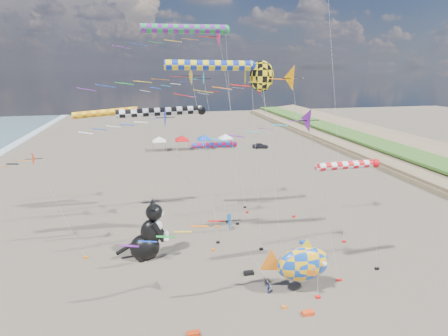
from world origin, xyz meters
TOP-DOWN VIEW (x-y plane):
  - delta_kite_0 at (-3.71, 20.55)m, footprint 9.29×1.69m
  - delta_kite_1 at (-4.43, 4.41)m, footprint 11.75×1.77m
  - delta_kite_2 at (2.03, 10.16)m, footprint 12.65×2.23m
  - delta_kite_4 at (-7.88, 14.24)m, footprint 11.46×1.94m
  - delta_kite_5 at (0.34, 22.80)m, footprint 13.22×2.73m
  - delta_kite_6 at (3.28, 6.81)m, footprint 10.01×1.96m
  - delta_kite_7 at (-5.50, 19.44)m, footprint 13.18×2.21m
  - delta_kite_8 at (-18.50, 15.42)m, footprint 8.36×1.62m
  - delta_kite_9 at (5.22, 20.26)m, footprint 11.14×2.63m
  - windsock_0 at (7.92, 7.70)m, footprint 7.08×0.71m
  - windsock_1 at (-3.62, 19.69)m, footprint 10.05×0.95m
  - windsock_2 at (-2.30, 13.38)m, footprint 9.11×0.89m
  - windsock_3 at (-0.01, 24.50)m, footprint 7.09×0.72m
  - windsock_4 at (-6.53, 15.72)m, footprint 9.44×0.79m
  - windsock_5 at (-12.35, 25.24)m, footprint 8.87×0.82m
  - angelfish_kite at (1.77, 13.27)m, footprint 3.74×3.02m
  - cat_inflatable at (-8.74, 14.41)m, footprint 4.41×2.31m
  - fish_inflatable at (3.47, 6.02)m, footprint 6.00×2.81m
  - person_adult at (3.73, 7.17)m, footprint 0.77×0.66m
  - child_green at (4.44, 8.21)m, footprint 0.61×0.55m
  - child_blue at (0.83, 6.48)m, footprint 0.46×0.60m
  - kite_bag_0 at (-0.01, 9.42)m, footprint 0.90×0.44m
  - kite_bag_1 at (7.37, 13.73)m, footprint 0.90×0.44m
  - kite_bag_2 at (2.88, 3.37)m, footprint 0.90×0.44m
  - kite_bag_3 at (-5.81, 3.05)m, footprint 0.90×0.44m
  - tent_row at (1.50, 60.00)m, footprint 19.20×4.20m
  - parked_car at (16.74, 58.00)m, footprint 3.87×2.07m

SIDE VIEW (x-z plane):
  - kite_bag_0 at x=-0.01m, z-range 0.00..0.30m
  - kite_bag_1 at x=7.37m, z-range 0.00..0.30m
  - kite_bag_2 at x=2.88m, z-range 0.00..0.30m
  - kite_bag_3 at x=-5.81m, z-range 0.00..0.30m
  - child_blue at x=0.83m, z-range 0.00..0.95m
  - child_green at x=4.44m, z-range 0.00..1.02m
  - parked_car at x=16.74m, z-range 0.00..1.25m
  - person_adult at x=3.73m, z-range 0.00..1.77m
  - fish_inflatable at x=3.47m, z-range 0.20..5.14m
  - cat_inflatable at x=-8.74m, z-range 0.00..5.87m
  - tent_row at x=1.50m, z-range 1.25..5.05m
  - delta_kite_1 at x=-4.43m, z-range 2.80..10.96m
  - windsock_3 at x=-0.01m, z-range 4.11..13.16m
  - delta_kite_8 at x=-18.50m, z-range 4.14..14.86m
  - windsock_0 at x=7.92m, z-range 4.86..15.45m
  - windsock_5 at x=-12.35m, z-range 6.18..19.48m
  - delta_kite_4 at x=-7.88m, z-range 6.01..20.69m
  - delta_kite_6 at x=3.28m, z-range 6.26..21.44m
  - windsock_4 at x=-6.53m, z-range 6.73..21.10m
  - delta_kite_9 at x=5.22m, z-range 7.17..24.60m
  - delta_kite_0 at x=-3.71m, z-range 7.57..25.24m
  - delta_kite_7 at x=-5.50m, z-range 7.67..25.94m
  - delta_kite_2 at x=2.03m, z-range 7.69..25.94m
  - angelfish_kite at x=1.77m, z-range 7.77..26.22m
  - windsock_2 at x=-2.30m, z-range 8.74..27.24m
  - delta_kite_5 at x=0.34m, z-range 9.67..32.26m
  - windsock_1 at x=-3.62m, z-range 10.46..32.45m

